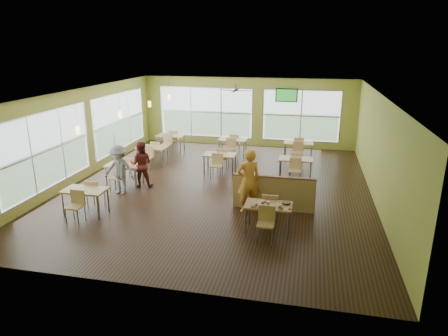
{
  "coord_description": "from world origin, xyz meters",
  "views": [
    {
      "loc": [
        2.9,
        -12.48,
        4.68
      ],
      "look_at": [
        0.42,
        -1.1,
        1.04
      ],
      "focal_mm": 32.0,
      "sensor_mm": 36.0,
      "label": 1
    }
  ],
  "objects": [
    {
      "name": "patron_grey",
      "position": [
        -3.0,
        -1.24,
        0.81
      ],
      "size": [
        1.07,
        0.65,
        1.61
      ],
      "primitive_type": "imported",
      "rotation": [
        0.0,
        0.0,
        -0.05
      ],
      "color": "slate",
      "rests_on": "floor"
    },
    {
      "name": "ceiling_fan",
      "position": [
        -0.0,
        3.0,
        2.95
      ],
      "size": [
        1.25,
        1.25,
        0.29
      ],
      "color": "#2D2119",
      "rests_on": "ceiling"
    },
    {
      "name": "food_basket",
      "position": [
        2.44,
        -2.87,
        0.78
      ],
      "size": [
        0.24,
        0.24,
        0.05
      ],
      "color": "black",
      "rests_on": "main_table"
    },
    {
      "name": "cup_red_near",
      "position": [
        2.0,
        -3.07,
        0.82
      ],
      "size": [
        0.09,
        0.09,
        0.33
      ],
      "color": "white",
      "rests_on": "main_table"
    },
    {
      "name": "wrapper_mid",
      "position": [
        1.94,
        -2.85,
        0.77
      ],
      "size": [
        0.22,
        0.21,
        0.04
      ],
      "primitive_type": "ellipsoid",
      "rotation": [
        0.0,
        0.0,
        0.31
      ],
      "color": "olive",
      "rests_on": "main_table"
    },
    {
      "name": "ketchup_cup",
      "position": [
        2.55,
        -3.21,
        0.76
      ],
      "size": [
        0.07,
        0.07,
        0.03
      ],
      "primitive_type": "cylinder",
      "color": "#B01E18",
      "rests_on": "main_table"
    },
    {
      "name": "wrapper_right",
      "position": [
        2.32,
        -3.21,
        0.77
      ],
      "size": [
        0.19,
        0.18,
        0.04
      ],
      "primitive_type": "ellipsoid",
      "rotation": [
        0.0,
        0.0,
        -0.3
      ],
      "color": "olive",
      "rests_on": "main_table"
    },
    {
      "name": "dining_tables",
      "position": [
        -1.05,
        1.71,
        0.63
      ],
      "size": [
        6.92,
        8.72,
        0.87
      ],
      "color": "tan",
      "rests_on": "floor"
    },
    {
      "name": "room",
      "position": [
        0.0,
        0.0,
        1.6
      ],
      "size": [
        12.0,
        12.04,
        3.2
      ],
      "color": "black",
      "rests_on": "ground"
    },
    {
      "name": "main_table",
      "position": [
        2.0,
        -3.0,
        0.63
      ],
      "size": [
        1.22,
        1.52,
        0.87
      ],
      "color": "tan",
      "rests_on": "floor"
    },
    {
      "name": "pendant_lights",
      "position": [
        -3.2,
        0.68,
        2.45
      ],
      "size": [
        0.11,
        7.31,
        0.86
      ],
      "color": "#2D2119",
      "rests_on": "ceiling"
    },
    {
      "name": "wrapper_left",
      "position": [
        1.63,
        -3.26,
        0.77
      ],
      "size": [
        0.15,
        0.14,
        0.04
      ],
      "primitive_type": "ellipsoid",
      "rotation": [
        0.0,
        0.0,
        0.06
      ],
      "color": "olive",
      "rests_on": "main_table"
    },
    {
      "name": "patron_maroon",
      "position": [
        -2.59,
        -0.45,
        0.78
      ],
      "size": [
        0.87,
        0.73,
        1.57
      ],
      "primitive_type": "imported",
      "rotation": [
        0.0,
        0.0,
        3.34
      ],
      "color": "maroon",
      "rests_on": "floor"
    },
    {
      "name": "cup_yellow",
      "position": [
        1.86,
        -3.07,
        0.82
      ],
      "size": [
        0.1,
        0.1,
        0.35
      ],
      "color": "white",
      "rests_on": "main_table"
    },
    {
      "name": "half_wall_divider",
      "position": [
        2.0,
        -1.55,
        0.52
      ],
      "size": [
        2.4,
        0.14,
        1.04
      ],
      "color": "tan",
      "rests_on": "floor"
    },
    {
      "name": "cup_blue",
      "position": [
        1.71,
        -3.24,
        0.82
      ],
      "size": [
        0.09,
        0.09,
        0.34
      ],
      "color": "white",
      "rests_on": "main_table"
    },
    {
      "name": "man_plaid",
      "position": [
        1.3,
        -1.83,
        0.94
      ],
      "size": [
        0.81,
        0.7,
        1.88
      ],
      "primitive_type": "imported",
      "rotation": [
        0.0,
        0.0,
        3.57
      ],
      "color": "orange",
      "rests_on": "floor"
    },
    {
      "name": "cup_red_far",
      "position": [
        2.3,
        -3.25,
        0.82
      ],
      "size": [
        0.1,
        0.1,
        0.35
      ],
      "color": "white",
      "rests_on": "main_table"
    },
    {
      "name": "tv_backwall",
      "position": [
        1.8,
        5.9,
        2.45
      ],
      "size": [
        1.0,
        0.07,
        0.6
      ],
      "color": "black",
      "rests_on": "wall_back"
    },
    {
      "name": "window_bays",
      "position": [
        -2.65,
        3.08,
        1.48
      ],
      "size": [
        9.24,
        10.24,
        2.38
      ],
      "color": "white",
      "rests_on": "room"
    }
  ]
}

